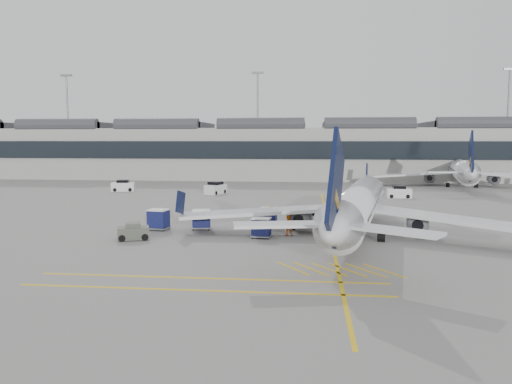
# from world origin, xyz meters

# --- Properties ---
(ground) EXTENTS (220.00, 220.00, 0.00)m
(ground) POSITION_xyz_m (0.00, 0.00, 0.00)
(ground) COLOR gray
(ground) RESTS_ON ground
(terminal) EXTENTS (200.00, 20.45, 12.40)m
(terminal) POSITION_xyz_m (0.00, 71.93, 6.14)
(terminal) COLOR #9E9E99
(terminal) RESTS_ON ground
(light_masts) EXTENTS (113.00, 0.60, 25.45)m
(light_masts) POSITION_xyz_m (-1.67, 86.00, 14.49)
(light_masts) COLOR slate
(light_masts) RESTS_ON ground
(apron_markings) EXTENTS (0.25, 60.00, 0.01)m
(apron_markings) POSITION_xyz_m (10.00, 10.00, 0.01)
(apron_markings) COLOR gold
(apron_markings) RESTS_ON ground
(airliner_main) EXTENTS (31.68, 34.92, 9.36)m
(airliner_main) POSITION_xyz_m (12.28, 4.62, 2.75)
(airliner_main) COLOR silver
(airliner_main) RESTS_ON ground
(airliner_far) EXTENTS (33.83, 37.32, 10.03)m
(airliner_far) POSITION_xyz_m (35.88, 55.06, 2.95)
(airliner_far) COLOR silver
(airliner_far) RESTS_ON ground
(belt_loader) EXTENTS (5.24, 3.02, 2.08)m
(belt_loader) POSITION_xyz_m (8.24, 7.50, 0.61)
(belt_loader) COLOR silver
(belt_loader) RESTS_ON ground
(baggage_cart_a) EXTENTS (1.87, 1.59, 1.84)m
(baggage_cart_a) POSITION_xyz_m (4.02, 9.45, 0.99)
(baggage_cart_a) COLOR gray
(baggage_cart_a) RESTS_ON ground
(baggage_cart_b) EXTENTS (1.83, 1.57, 1.78)m
(baggage_cart_b) POSITION_xyz_m (3.91, 3.19, 0.95)
(baggage_cart_b) COLOR gray
(baggage_cart_b) RESTS_ON ground
(baggage_cart_c) EXTENTS (1.97, 1.70, 1.89)m
(baggage_cart_c) POSITION_xyz_m (-2.23, 6.79, 1.01)
(baggage_cart_c) COLOR gray
(baggage_cart_c) RESTS_ON ground
(baggage_cart_d) EXTENTS (2.14, 1.87, 1.99)m
(baggage_cart_d) POSITION_xyz_m (-6.23, 5.99, 1.07)
(baggage_cart_d) COLOR gray
(baggage_cart_d) RESTS_ON ground
(ramp_agent_a) EXTENTS (0.83, 0.87, 2.00)m
(ramp_agent_a) POSITION_xyz_m (4.40, 9.42, 1.00)
(ramp_agent_a) COLOR orange
(ramp_agent_a) RESTS_ON ground
(ramp_agent_b) EXTENTS (0.95, 0.76, 1.88)m
(ramp_agent_b) POSITION_xyz_m (6.19, 4.44, 0.94)
(ramp_agent_b) COLOR orange
(ramp_agent_b) RESTS_ON ground
(pushback_tug) EXTENTS (3.03, 2.43, 1.48)m
(pushback_tug) POSITION_xyz_m (-7.02, 1.24, 0.66)
(pushback_tug) COLOR #484B40
(pushback_tug) RESTS_ON ground
(safety_cone_nose) EXTENTS (0.34, 0.34, 0.48)m
(safety_cone_nose) POSITION_xyz_m (12.14, 24.12, 0.24)
(safety_cone_nose) COLOR #F24C0A
(safety_cone_nose) RESTS_ON ground
(safety_cone_engine) EXTENTS (0.33, 0.33, 0.46)m
(safety_cone_engine) POSITION_xyz_m (13.88, 7.60, 0.23)
(safety_cone_engine) COLOR #F24C0A
(safety_cone_engine) RESTS_ON ground
(service_van_left) EXTENTS (4.02, 2.60, 1.91)m
(service_van_left) POSITION_xyz_m (-22.99, 40.55, 0.85)
(service_van_left) COLOR silver
(service_van_left) RESTS_ON ground
(service_van_mid) EXTENTS (3.23, 4.29, 1.98)m
(service_van_mid) POSITION_xyz_m (-6.75, 37.93, 0.88)
(service_van_mid) COLOR silver
(service_van_mid) RESTS_ON ground
(service_van_right) EXTENTS (3.55, 1.82, 1.82)m
(service_van_right) POSITION_xyz_m (21.34, 35.67, 0.81)
(service_van_right) COLOR silver
(service_van_right) RESTS_ON ground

